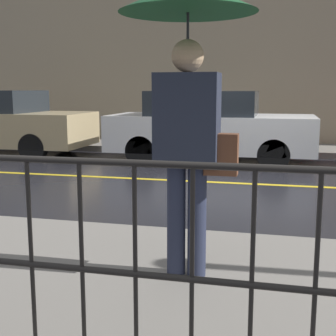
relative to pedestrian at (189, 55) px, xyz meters
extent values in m
plane|color=black|center=(0.26, 4.34, -1.79)|extent=(80.00, 80.00, 0.00)
cube|color=slate|center=(0.26, -0.14, -1.71)|extent=(28.00, 2.58, 0.15)
cube|color=slate|center=(0.26, 8.41, -1.71)|extent=(28.00, 1.78, 0.15)
cube|color=gold|center=(0.26, 4.34, -1.78)|extent=(25.20, 0.12, 0.01)
cube|color=gray|center=(0.26, 9.45, 1.12)|extent=(28.00, 0.30, 5.81)
cylinder|color=black|center=(0.26, -1.18, -0.60)|extent=(12.00, 0.04, 0.04)
cylinder|color=black|center=(0.26, -1.18, -1.17)|extent=(12.00, 0.04, 0.04)
cylinder|color=black|center=(-0.62, -1.18, -1.12)|extent=(0.02, 0.02, 1.04)
cylinder|color=black|center=(-0.33, -1.18, -1.12)|extent=(0.02, 0.02, 1.04)
cylinder|color=black|center=(-0.04, -1.18, -1.12)|extent=(0.02, 0.02, 1.04)
cylinder|color=black|center=(0.26, -1.18, -1.12)|extent=(0.02, 0.02, 1.04)
cylinder|color=black|center=(0.55, -1.18, -1.12)|extent=(0.02, 0.02, 1.04)
cylinder|color=black|center=(0.84, -1.18, -1.12)|extent=(0.02, 0.02, 1.04)
cylinder|color=#23283D|center=(-0.09, 0.00, -1.22)|extent=(0.14, 0.14, 0.85)
cylinder|color=#23283D|center=(0.07, 0.00, -1.22)|extent=(0.14, 0.14, 0.85)
cube|color=#232838|center=(-0.01, 0.00, -0.46)|extent=(0.46, 0.28, 0.67)
sphere|color=tan|center=(-0.01, 0.00, -0.01)|extent=(0.23, 0.23, 0.23)
cylinder|color=#262628|center=(-0.01, 0.00, -0.08)|extent=(0.02, 0.02, 0.75)
cube|color=brown|center=(0.25, 0.00, -0.70)|extent=(0.24, 0.12, 0.30)
cylinder|color=black|center=(-4.50, 7.26, -1.48)|extent=(0.61, 0.22, 0.61)
cylinder|color=black|center=(-4.50, 5.70, -1.48)|extent=(0.61, 0.22, 0.61)
cube|color=silver|center=(-0.76, 6.48, -1.15)|extent=(4.25, 1.79, 0.74)
cube|color=#1E2328|center=(-0.93, 6.48, -0.53)|extent=(2.21, 1.65, 0.50)
cylinder|color=black|center=(0.55, 7.26, -1.48)|extent=(0.62, 0.22, 0.62)
cylinder|color=black|center=(0.55, 5.69, -1.48)|extent=(0.62, 0.22, 0.62)
cylinder|color=black|center=(-2.08, 7.26, -1.48)|extent=(0.62, 0.22, 0.62)
cylinder|color=black|center=(-2.08, 5.69, -1.48)|extent=(0.62, 0.22, 0.62)
camera|label=1|loc=(0.65, -3.34, -0.24)|focal=50.00mm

